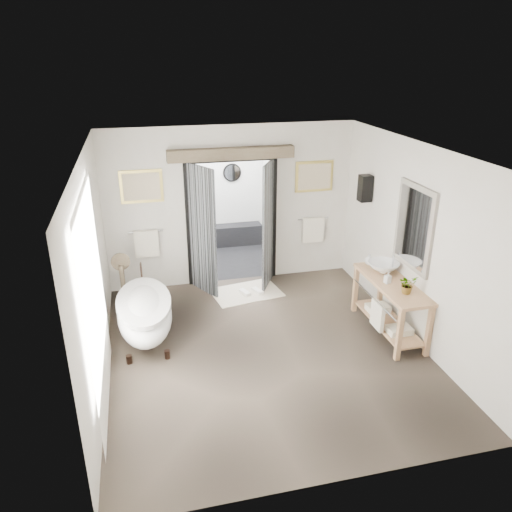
# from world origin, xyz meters

# --- Properties ---
(ground_plane) EXTENTS (5.00, 5.00, 0.00)m
(ground_plane) POSITION_xyz_m (0.00, 0.00, 0.00)
(ground_plane) COLOR brown
(room_shell) EXTENTS (4.52, 5.02, 2.91)m
(room_shell) POSITION_xyz_m (-0.04, -0.13, 1.86)
(room_shell) COLOR silver
(room_shell) RESTS_ON ground_plane
(shower_room) EXTENTS (2.22, 2.01, 2.51)m
(shower_room) POSITION_xyz_m (0.00, 3.99, 0.91)
(shower_room) COLOR black
(shower_room) RESTS_ON ground_plane
(back_wall_dressing) EXTENTS (3.82, 0.76, 2.52)m
(back_wall_dressing) POSITION_xyz_m (0.00, 2.32, 1.56)
(back_wall_dressing) COLOR black
(back_wall_dressing) RESTS_ON ground_plane
(clawfoot_tub) EXTENTS (0.80, 1.80, 0.88)m
(clawfoot_tub) POSITION_xyz_m (-1.68, 0.76, 0.43)
(clawfoot_tub) COLOR black
(clawfoot_tub) RESTS_ON ground_plane
(vanity) EXTENTS (0.57, 1.60, 0.85)m
(vanity) POSITION_xyz_m (1.95, 0.06, 0.51)
(vanity) COLOR tan
(vanity) RESTS_ON ground_plane
(pedestal_mirror) EXTENTS (0.31, 0.20, 1.03)m
(pedestal_mirror) POSITION_xyz_m (-1.99, 1.74, 0.44)
(pedestal_mirror) COLOR brown
(pedestal_mirror) RESTS_ON ground_plane
(rug) EXTENTS (1.32, 0.99, 0.01)m
(rug) POSITION_xyz_m (0.13, 1.87, 0.01)
(rug) COLOR silver
(rug) RESTS_ON ground_plane
(slippers) EXTENTS (0.42, 0.27, 0.05)m
(slippers) POSITION_xyz_m (0.20, 1.83, 0.04)
(slippers) COLOR white
(slippers) RESTS_ON rug
(basin) EXTENTS (0.57, 0.57, 0.17)m
(basin) POSITION_xyz_m (2.00, 0.43, 0.93)
(basin) COLOR white
(basin) RESTS_ON vanity
(plant) EXTENTS (0.28, 0.25, 0.28)m
(plant) POSITION_xyz_m (2.00, -0.31, 0.99)
(plant) COLOR gray
(plant) RESTS_ON vanity
(soap_bottle_a) EXTENTS (0.10, 0.10, 0.19)m
(soap_bottle_a) POSITION_xyz_m (1.88, 0.06, 0.94)
(soap_bottle_a) COLOR gray
(soap_bottle_a) RESTS_ON vanity
(soap_bottle_b) EXTENTS (0.15, 0.15, 0.18)m
(soap_bottle_b) POSITION_xyz_m (1.92, 0.77, 0.94)
(soap_bottle_b) COLOR gray
(soap_bottle_b) RESTS_ON vanity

